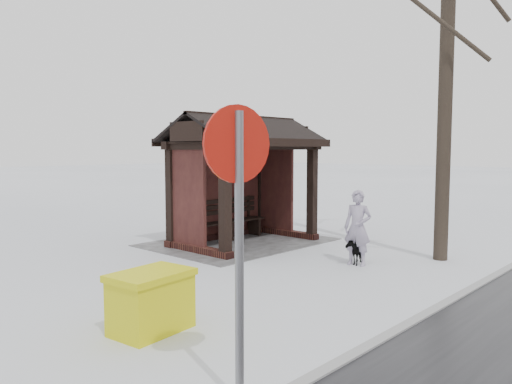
% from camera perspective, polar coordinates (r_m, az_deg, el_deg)
% --- Properties ---
extents(ground, '(120.00, 120.00, 0.00)m').
position_cam_1_polar(ground, '(12.16, -1.30, -5.90)').
color(ground, silver).
rests_on(ground, ground).
extents(kerb, '(120.00, 0.15, 0.06)m').
position_cam_1_polar(kerb, '(9.29, 24.18, -9.66)').
color(kerb, gray).
rests_on(kerb, ground).
extents(trampled_patch, '(4.20, 3.20, 0.02)m').
position_cam_1_polar(trampled_patch, '(12.29, -1.97, -5.74)').
color(trampled_patch, gray).
rests_on(trampled_patch, ground).
extents(bus_shelter, '(3.60, 2.40, 3.09)m').
position_cam_1_polar(bus_shelter, '(12.05, -1.86, 4.36)').
color(bus_shelter, '#341513').
rests_on(bus_shelter, ground).
extents(pedestrian, '(0.47, 0.61, 1.49)m').
position_cam_1_polar(pedestrian, '(10.00, 11.54, -4.02)').
color(pedestrian, '#9C90A9').
rests_on(pedestrian, ground).
extents(dog, '(0.68, 0.49, 0.52)m').
position_cam_1_polar(dog, '(10.21, 11.22, -6.58)').
color(dog, black).
rests_on(dog, ground).
extents(grit_bin, '(1.07, 0.79, 0.76)m').
position_cam_1_polar(grit_bin, '(6.49, -11.90, -12.12)').
color(grit_bin, '#CCC90C').
rests_on(grit_bin, ground).
extents(road_sign, '(0.67, 0.16, 2.66)m').
position_cam_1_polar(road_sign, '(4.33, -2.09, -0.26)').
color(road_sign, slate).
rests_on(road_sign, ground).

